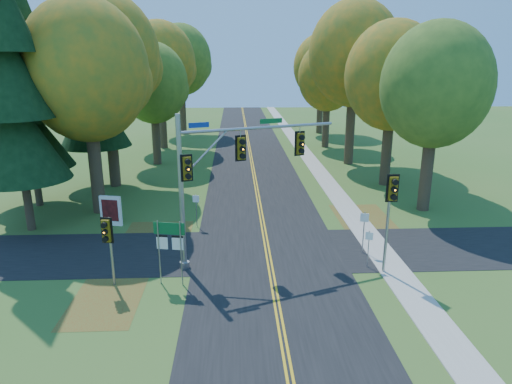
{
  "coord_description": "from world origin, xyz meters",
  "views": [
    {
      "loc": [
        -1.74,
        -21.34,
        10.25
      ],
      "look_at": [
        -0.6,
        2.73,
        3.2
      ],
      "focal_mm": 32.0,
      "sensor_mm": 36.0,
      "label": 1
    }
  ],
  "objects_px": {
    "traffic_mast": "(222,168)",
    "route_sign_cluster": "(170,240)",
    "info_kiosk": "(111,211)",
    "east_signal_pole": "(391,199)"
  },
  "relations": [
    {
      "from": "east_signal_pole",
      "to": "route_sign_cluster",
      "type": "relative_size",
      "value": 1.62
    },
    {
      "from": "traffic_mast",
      "to": "route_sign_cluster",
      "type": "relative_size",
      "value": 2.56
    },
    {
      "from": "traffic_mast",
      "to": "route_sign_cluster",
      "type": "distance_m",
      "value": 4.42
    },
    {
      "from": "route_sign_cluster",
      "to": "east_signal_pole",
      "type": "bearing_deg",
      "value": 13.02
    },
    {
      "from": "traffic_mast",
      "to": "info_kiosk",
      "type": "xyz_separation_m",
      "value": [
        -7.3,
        5.77,
        -4.05
      ]
    },
    {
      "from": "traffic_mast",
      "to": "info_kiosk",
      "type": "bearing_deg",
      "value": 120.95
    },
    {
      "from": "traffic_mast",
      "to": "route_sign_cluster",
      "type": "xyz_separation_m",
      "value": [
        -2.43,
        -2.41,
        -2.79
      ]
    },
    {
      "from": "traffic_mast",
      "to": "route_sign_cluster",
      "type": "height_order",
      "value": "traffic_mast"
    },
    {
      "from": "route_sign_cluster",
      "to": "info_kiosk",
      "type": "height_order",
      "value": "route_sign_cluster"
    },
    {
      "from": "east_signal_pole",
      "to": "route_sign_cluster",
      "type": "height_order",
      "value": "east_signal_pole"
    }
  ]
}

